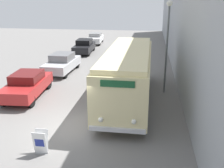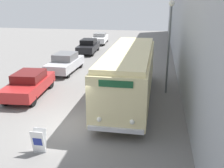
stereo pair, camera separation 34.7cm
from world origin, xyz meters
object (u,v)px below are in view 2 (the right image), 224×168
(parked_car_near, at_px, (29,84))
(sign_board, at_px, (39,141))
(parked_car_far, at_px, (88,46))
(parked_car_distant, at_px, (100,38))
(parked_car_mid, at_px, (65,63))
(streetlamp, at_px, (170,34))
(vintage_bus, at_px, (129,72))

(parked_car_near, bearing_deg, sign_board, -64.63)
(parked_car_far, bearing_deg, parked_car_near, -93.04)
(sign_board, relative_size, parked_car_distant, 0.22)
(parked_car_distant, bearing_deg, parked_car_mid, -92.68)
(streetlamp, height_order, parked_car_near, streetlamp)
(parked_car_near, relative_size, parked_car_mid, 1.02)
(sign_board, bearing_deg, parked_car_distant, 97.27)
(streetlamp, xyz_separation_m, parked_car_near, (-8.58, -2.08, -3.05))
(sign_board, height_order, parked_car_distant, parked_car_distant)
(vintage_bus, relative_size, parked_car_near, 2.11)
(streetlamp, bearing_deg, vintage_bus, -143.33)
(sign_board, distance_m, streetlamp, 10.14)
(parked_car_near, height_order, parked_car_mid, parked_car_mid)
(parked_car_mid, height_order, parked_car_distant, parked_car_mid)
(sign_board, distance_m, parked_car_far, 20.18)
(streetlamp, distance_m, parked_car_far, 14.88)
(streetlamp, bearing_deg, parked_car_far, 125.44)
(parked_car_near, xyz_separation_m, parked_car_far, (0.13, 13.95, -0.02))
(parked_car_mid, bearing_deg, parked_car_near, -91.39)
(vintage_bus, xyz_separation_m, parked_car_far, (-6.17, 13.55, -0.99))
(vintage_bus, height_order, sign_board, vintage_bus)
(sign_board, xyz_separation_m, streetlamp, (5.18, 8.05, 3.36))
(vintage_bus, distance_m, parked_car_distant, 21.00)
(streetlamp, relative_size, parked_car_far, 1.25)
(vintage_bus, relative_size, sign_board, 9.96)
(streetlamp, relative_size, parked_car_mid, 1.26)
(parked_car_near, distance_m, parked_car_distant, 20.40)
(parked_car_far, bearing_deg, streetlamp, -57.06)
(parked_car_near, bearing_deg, vintage_bus, -0.75)
(sign_board, bearing_deg, parked_car_mid, 104.75)
(parked_car_mid, bearing_deg, sign_board, -73.82)
(parked_car_near, bearing_deg, streetlamp, 9.33)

